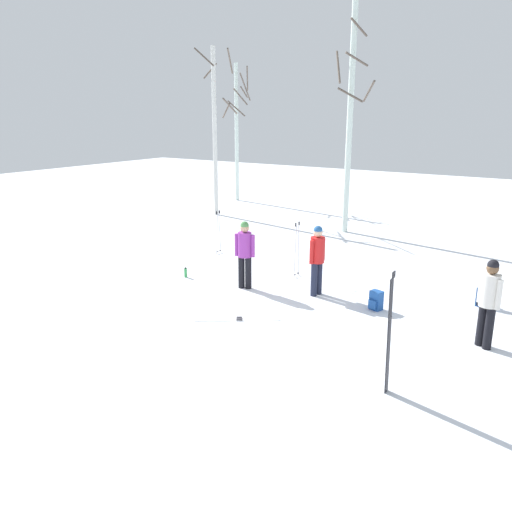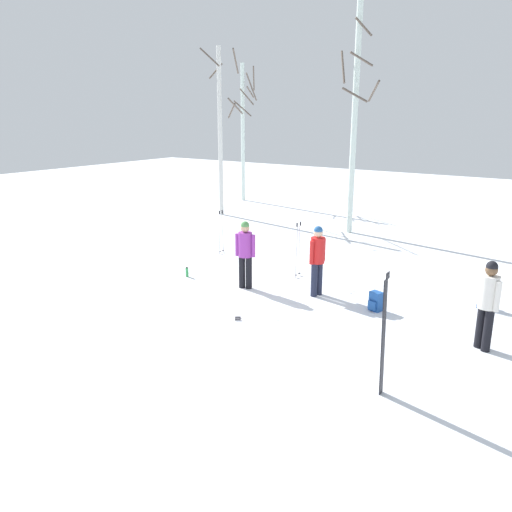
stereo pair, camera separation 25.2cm
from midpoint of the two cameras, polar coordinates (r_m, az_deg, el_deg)
name	(u,v)px [view 2 (the right image)]	position (r m, az deg, el deg)	size (l,w,h in m)	color
ground_plane	(222,332)	(10.43, -3.12, -8.46)	(60.00, 60.00, 0.00)	white
person_0	(245,250)	(12.63, -0.64, 0.63)	(0.50, 0.34, 1.72)	black
person_1	(488,300)	(10.30, 25.10, -4.44)	(0.45, 0.34, 1.72)	black
person_2	(317,256)	(12.21, 7.46, -0.03)	(0.34, 0.51, 1.72)	#1E2338
ski_pair_planted_0	(383,336)	(8.09, 14.92, -8.65)	(0.02, 0.26, 2.02)	black
ski_pair_lying_0	(236,319)	(11.00, -1.62, -7.07)	(1.61, 1.19, 0.05)	white
ski_poles_0	(221,231)	(15.93, -3.46, 2.85)	(0.07, 0.24, 1.36)	#B2B2BC
ski_poles_1	(298,248)	(13.61, 5.27, 0.88)	(0.07, 0.28, 1.50)	#B2B2BC
backpack_0	(485,299)	(12.70, 24.70, -4.40)	(0.29, 0.32, 0.44)	#1E4C99
backpack_1	(376,302)	(11.74, 13.82, -4.96)	(0.31, 0.33, 0.44)	#1E4C99
water_bottle_0	(187,272)	(13.85, -7.19, -1.80)	(0.08, 0.08, 0.27)	green
birch_tree_0	(244,130)	(25.62, -1.12, 13.93)	(0.91, 1.38, 6.54)	silver
birch_tree_1	(221,128)	(21.91, -3.61, 14.03)	(1.56, 1.57, 6.85)	silver
birch_tree_2	(355,117)	(18.76, 11.36, 14.98)	(1.62, 1.61, 7.99)	silver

